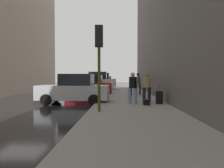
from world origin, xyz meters
The scene contains 16 objects.
ground_plane centered at (0.00, 0.00, 0.00)m, with size 120.00×120.00×0.00m, color black.
sidewalk centered at (6.00, 0.00, 0.07)m, with size 4.00×40.00×0.15m, color gray.
parked_silver_sedan centered at (2.65, 1.40, 0.85)m, with size 4.26×2.17×1.79m.
parked_red_hatchback centered at (2.65, 8.35, 0.85)m, with size 4.21×2.07×1.79m.
parked_white_van centered at (2.65, 14.54, 1.03)m, with size 4.60×2.07×2.25m.
parked_bronze_suv centered at (2.65, 21.11, 1.03)m, with size 4.64×2.14×2.25m.
parked_blue_sedan centered at (2.65, 27.70, 0.85)m, with size 4.23×2.12×1.79m.
parked_dark_green_sedan centered at (2.65, 33.81, 0.85)m, with size 4.20×2.06×1.79m.
fire_hydrant centered at (4.45, 7.11, 0.50)m, with size 0.42×0.22×0.70m.
traffic_light centered at (4.50, -2.54, 2.76)m, with size 0.32×0.32×3.60m.
pedestrian_in_tan_coat centered at (6.95, 1.03, 1.10)m, with size 0.53×0.49×1.71m.
pedestrian_in_jeans centered at (6.08, 0.27, 1.10)m, with size 0.53×0.50×1.71m.
pedestrian_with_fedora centered at (6.45, 5.65, 1.14)m, with size 0.50×0.41×1.78m.
pedestrian_with_beanie centered at (6.94, 6.68, 1.14)m, with size 0.52×0.45×1.78m.
rolling_suitcase centered at (7.54, 0.35, 0.49)m, with size 0.42×0.59×1.04m.
duffel_bag centered at (6.76, -0.27, 0.29)m, with size 0.32×0.44×0.28m.
Camera 1 is at (5.33, -11.66, 1.59)m, focal length 35.00 mm.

